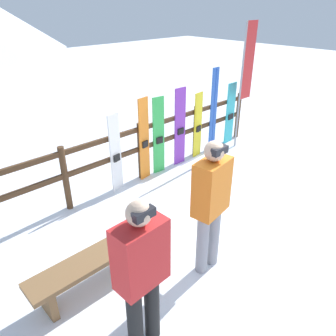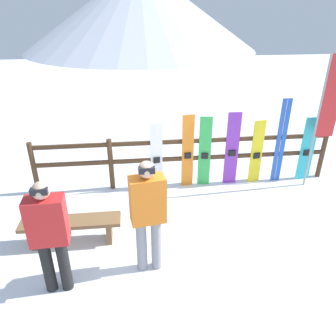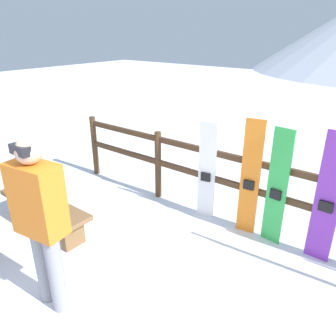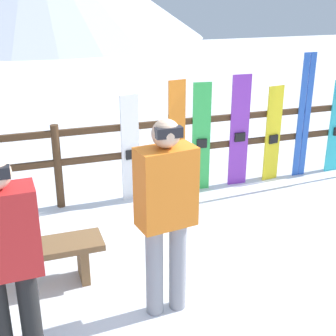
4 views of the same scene
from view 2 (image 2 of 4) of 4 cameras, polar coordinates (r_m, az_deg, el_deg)
ground_plane at (r=5.19m, az=6.70°, el=-14.75°), size 40.00×40.00×0.00m
mountain_backdrop at (r=27.97m, az=-4.87°, el=26.00°), size 18.00×18.00×6.00m
fence at (r=6.65m, az=2.92°, el=2.14°), size 6.06×0.10×1.07m
bench at (r=5.40m, az=-16.50°, el=-9.58°), size 1.54×0.36×0.42m
person_red at (r=4.31m, az=-19.99°, el=-10.42°), size 0.47×0.27×1.63m
person_orange at (r=4.35m, az=-3.52°, el=-7.41°), size 0.49×0.32×1.70m
snowboard_white at (r=6.52m, az=-2.01°, el=1.99°), size 0.24×0.09×1.38m
snowboard_orange at (r=6.56m, az=3.45°, el=2.83°), size 0.24×0.08×1.53m
snowboard_green at (r=6.63m, az=6.40°, el=2.76°), size 0.25×0.08×1.48m
snowboard_purple at (r=6.76m, az=11.08°, el=3.20°), size 0.27×0.06×1.55m
snowboard_yellow at (r=6.97m, az=15.18°, el=2.65°), size 0.25×0.08×1.36m
ski_pair_blue at (r=7.08m, az=19.06°, el=4.38°), size 0.20×0.02×1.79m
snowboard_cyan at (r=7.43m, az=23.09°, el=3.00°), size 0.30×0.06×1.38m
rental_flag at (r=6.94m, az=25.81°, el=9.35°), size 0.40×0.04×2.63m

